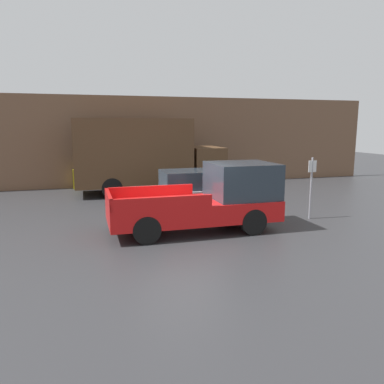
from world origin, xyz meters
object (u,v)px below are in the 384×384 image
Objects in this scene: pickup_truck at (210,199)px; delivery_truck at (143,154)px; parking_sign at (311,184)px; newspaper_box at (78,179)px; car at (194,190)px.

delivery_truck reaches higher than pickup_truck.
newspaper_box is at bearing 131.32° from parking_sign.
car is 4.36m from parking_sign.
pickup_truck is at bearing -66.27° from newspaper_box.
parking_sign is 2.15× the size of newspaper_box.
pickup_truck is 7.31m from delivery_truck.
parking_sign reaches higher than pickup_truck.
parking_sign is (3.81, 0.30, 0.25)m from pickup_truck.
car is at bearing 143.33° from parking_sign.
delivery_truck reaches higher than parking_sign.
parking_sign is (4.77, -6.90, -0.66)m from delivery_truck.
parking_sign is at bearing -55.37° from delivery_truck.
delivery_truck is (-1.29, 4.31, 1.11)m from car.
parking_sign is at bearing 4.43° from pickup_truck.
delivery_truck is at bearing 97.56° from pickup_truck.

